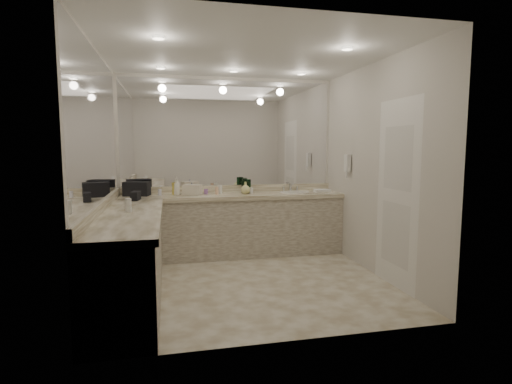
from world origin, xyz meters
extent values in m
plane|color=beige|center=(0.00, 0.00, 0.00)|extent=(3.20, 3.20, 0.00)
plane|color=white|center=(0.00, 0.00, 2.60)|extent=(3.20, 3.20, 0.00)
cube|color=beige|center=(0.00, 1.50, 1.30)|extent=(3.20, 0.02, 2.60)
cube|color=beige|center=(-1.60, 0.00, 1.30)|extent=(0.02, 3.00, 2.60)
cube|color=beige|center=(1.60, 0.00, 1.30)|extent=(0.02, 3.00, 2.60)
cube|color=beige|center=(0.00, 1.20, 0.42)|extent=(3.20, 0.60, 0.84)
cube|color=#EBE2C6|center=(0.00, 1.19, 0.87)|extent=(3.20, 0.64, 0.06)
cube|color=beige|center=(-1.30, -0.30, 0.42)|extent=(0.60, 2.40, 0.84)
cube|color=#EBE2C6|center=(-1.29, -0.30, 0.87)|extent=(0.64, 2.42, 0.06)
cube|color=#EBE2C6|center=(0.00, 1.48, 0.95)|extent=(3.20, 0.04, 0.10)
cube|color=#EBE2C6|center=(-1.58, 0.00, 0.95)|extent=(0.04, 3.00, 0.10)
cube|color=white|center=(0.00, 1.49, 1.77)|extent=(3.12, 0.01, 1.55)
cube|color=white|center=(-1.59, 0.00, 1.77)|extent=(0.01, 2.92, 1.55)
cylinder|color=white|center=(0.95, 1.20, 0.90)|extent=(0.44, 0.44, 0.03)
cube|color=silver|center=(0.95, 1.41, 0.97)|extent=(0.24, 0.16, 0.14)
cube|color=white|center=(1.56, 0.70, 1.35)|extent=(0.06, 0.10, 0.24)
cube|color=white|center=(1.59, -0.50, 1.05)|extent=(0.02, 0.82, 2.10)
cube|color=black|center=(-1.32, 1.27, 1.00)|extent=(0.38, 0.28, 0.19)
cube|color=black|center=(-1.30, 0.76, 0.95)|extent=(0.12, 0.21, 0.11)
cube|color=beige|center=(-0.56, 1.19, 0.97)|extent=(0.29, 0.23, 0.14)
cube|color=white|center=(1.37, 1.15, 0.92)|extent=(0.24, 0.16, 0.04)
cylinder|color=white|center=(-1.30, -0.19, 0.97)|extent=(0.06, 0.06, 0.15)
imported|color=white|center=(-0.77, 1.22, 1.02)|extent=(0.09, 0.09, 0.23)
imported|color=#B1B1CE|center=(-0.57, 1.21, 0.99)|extent=(0.09, 0.09, 0.18)
imported|color=beige|center=(0.20, 1.18, 0.99)|extent=(0.17, 0.17, 0.18)
cylinder|color=#10451E|center=(0.22, 1.32, 1.00)|extent=(0.07, 0.07, 0.21)
cylinder|color=#10451E|center=(0.28, 1.34, 1.00)|extent=(0.07, 0.07, 0.20)
cylinder|color=#10451E|center=(0.25, 1.23, 0.99)|extent=(0.06, 0.06, 0.18)
cylinder|color=#10451E|center=(0.20, 1.29, 1.00)|extent=(0.07, 0.07, 0.20)
cylinder|color=silver|center=(-1.01, 1.24, 0.94)|extent=(0.05, 0.05, 0.09)
cylinder|color=#9966B2|center=(-0.36, 1.28, 0.94)|extent=(0.06, 0.06, 0.07)
cylinder|color=white|center=(-0.55, 1.26, 0.94)|extent=(0.05, 0.05, 0.09)
cylinder|color=white|center=(0.29, 1.20, 0.94)|extent=(0.06, 0.06, 0.09)
cylinder|color=#E0B28C|center=(-0.22, 1.18, 0.95)|extent=(0.05, 0.05, 0.11)
cylinder|color=white|center=(-0.16, 1.25, 0.96)|extent=(0.06, 0.06, 0.13)
cylinder|color=#F2D84C|center=(-0.81, 1.31, 0.97)|extent=(0.06, 0.06, 0.14)
camera|label=1|loc=(-0.89, -4.46, 1.57)|focal=28.00mm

